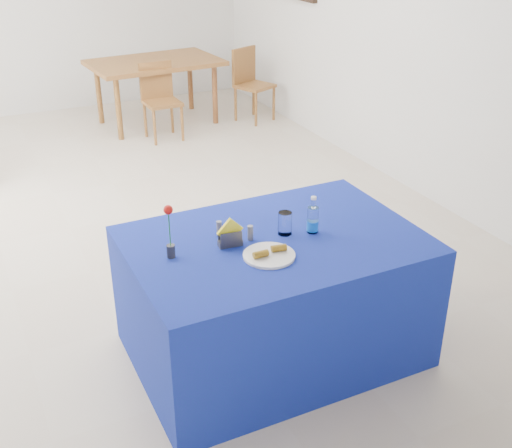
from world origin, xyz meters
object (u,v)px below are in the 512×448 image
(oak_table, at_px, (155,67))
(chair_bg_right, at_px, (250,79))
(plate, at_px, (269,255))
(water_bottle, at_px, (313,220))
(chair_bg_left, at_px, (160,95))
(blue_table, at_px, (274,297))

(oak_table, distance_m, chair_bg_right, 1.14)
(plate, height_order, water_bottle, water_bottle)
(chair_bg_right, bearing_deg, water_bottle, -133.83)
(water_bottle, relative_size, chair_bg_left, 0.26)
(blue_table, relative_size, chair_bg_right, 1.86)
(plate, height_order, chair_bg_left, chair_bg_left)
(plate, relative_size, oak_table, 0.18)
(oak_table, bearing_deg, chair_bg_left, -103.70)
(water_bottle, relative_size, chair_bg_right, 0.25)
(blue_table, relative_size, oak_table, 1.04)
(blue_table, distance_m, chair_bg_right, 4.60)
(water_bottle, distance_m, chair_bg_left, 4.10)
(chair_bg_left, height_order, chair_bg_right, chair_bg_right)
(chair_bg_right, bearing_deg, plate, -137.06)
(chair_bg_left, xyz_separation_m, chair_bg_right, (1.19, 0.17, 0.01))
(plate, bearing_deg, water_bottle, 22.90)
(water_bottle, xyz_separation_m, chair_bg_left, (0.42, 4.06, -0.35))
(blue_table, relative_size, chair_bg_left, 1.90)
(oak_table, bearing_deg, blue_table, -99.63)
(plate, bearing_deg, blue_table, 54.33)
(plate, distance_m, chair_bg_left, 4.29)
(water_bottle, distance_m, chair_bg_right, 4.54)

